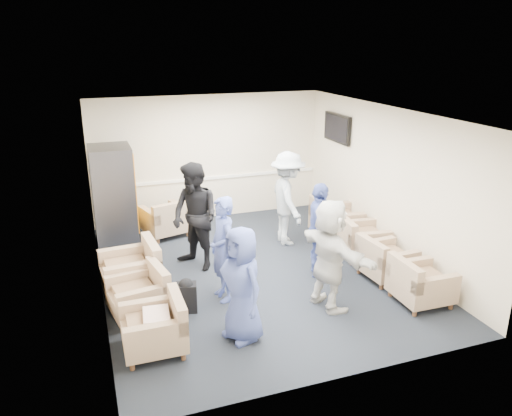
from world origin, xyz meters
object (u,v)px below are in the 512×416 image
object	(u,v)px
armchair_right_near	(418,284)
person_front_left	(241,285)
armchair_left_near	(158,329)
armchair_left_far	(134,271)
armchair_right_midfar	(359,240)
person_mid_left	(223,249)
vending_machine	(114,196)
person_mid_right	(319,230)
armchair_right_far	(333,222)
person_back_right	(288,199)
armchair_corner	(166,221)
armchair_right_midnear	(384,261)
armchair_left_mid	(142,295)
person_front_right	(330,255)
person_back_left	(195,217)

from	to	relation	value
armchair_right_near	person_front_left	bearing A→B (deg)	90.76
armchair_left_near	armchair_left_far	xyz separation A→B (m)	(-0.10, 1.71, 0.03)
armchair_right_midfar	person_mid_left	size ratio (longest dim) A/B	0.55
vending_machine	person_mid_right	xyz separation A→B (m)	(3.06, -2.56, -0.16)
armchair_left_near	armchair_right_far	bearing A→B (deg)	124.48
vending_machine	person_back_right	distance (m)	3.31
armchair_corner	armchair_right_midfar	bearing A→B (deg)	129.19
armchair_right_midnear	person_back_right	size ratio (longest dim) A/B	0.45
person_front_left	person_mid_right	xyz separation A→B (m)	(1.78, 1.36, 0.02)
armchair_left_near	armchair_left_mid	world-z (taller)	armchair_left_near
person_front_right	person_back_left	bearing A→B (deg)	26.93
armchair_left_mid	person_mid_right	xyz separation A→B (m)	(2.95, 0.33, 0.50)
person_front_left	armchair_right_midfar	bearing A→B (deg)	103.09
person_mid_right	armchair_left_near	bearing A→B (deg)	134.88
armchair_left_far	armchair_right_near	bearing A→B (deg)	61.09
armchair_left_mid	armchair_right_midnear	xyz separation A→B (m)	(3.92, -0.16, 0.00)
armchair_left_far	armchair_right_near	size ratio (longest dim) A/B	1.17
person_mid_left	person_mid_right	xyz separation A→B (m)	(1.71, 0.25, -0.01)
person_back_right	person_mid_right	world-z (taller)	person_back_right
armchair_right_midfar	armchair_right_far	xyz separation A→B (m)	(-0.05, 0.91, 0.03)
person_front_left	person_mid_right	distance (m)	2.24
armchair_left_near	armchair_left_mid	bearing A→B (deg)	-174.85
person_back_right	armchair_right_midnear	bearing A→B (deg)	-149.98
armchair_left_near	armchair_right_far	size ratio (longest dim) A/B	0.81
armchair_right_midnear	person_front_left	distance (m)	2.93
armchair_corner	person_front_left	bearing A→B (deg)	78.50
armchair_left_far	armchair_corner	size ratio (longest dim) A/B	0.92
person_back_left	armchair_right_midnear	bearing A→B (deg)	33.09
armchair_right_midfar	person_back_left	bearing A→B (deg)	86.19
person_front_left	person_front_right	size ratio (longest dim) A/B	0.94
person_back_left	person_front_right	size ratio (longest dim) A/B	1.11
armchair_right_near	person_back_left	distance (m)	3.73
person_mid_left	armchair_right_midfar	bearing A→B (deg)	98.09
person_front_right	armchair_left_far	bearing A→B (deg)	50.64
armchair_right_midnear	armchair_right_midfar	world-z (taller)	armchair_right_midfar
armchair_right_far	person_back_left	size ratio (longest dim) A/B	0.52
person_mid_left	armchair_left_near	bearing A→B (deg)	-54.12
armchair_left_far	person_back_left	xyz separation A→B (m)	(1.12, 0.53, 0.59)
armchair_left_far	person_front_left	world-z (taller)	person_front_left
armchair_right_far	person_back_right	distance (m)	1.10
armchair_corner	person_front_left	world-z (taller)	person_front_left
person_front_left	person_mid_left	distance (m)	1.12
person_mid_left	person_back_left	xyz separation A→B (m)	(-0.14, 1.21, 0.12)
armchair_left_mid	armchair_right_midnear	bearing A→B (deg)	77.66
vending_machine	person_back_left	size ratio (longest dim) A/B	1.03
armchair_left_near	person_mid_left	distance (m)	1.63
armchair_left_mid	person_mid_right	world-z (taller)	person_mid_right
armchair_right_near	armchair_left_mid	bearing A→B (deg)	76.09
armchair_left_far	person_front_left	size ratio (longest dim) A/B	0.59
armchair_left_near	armchair_left_mid	size ratio (longest dim) A/B	0.88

